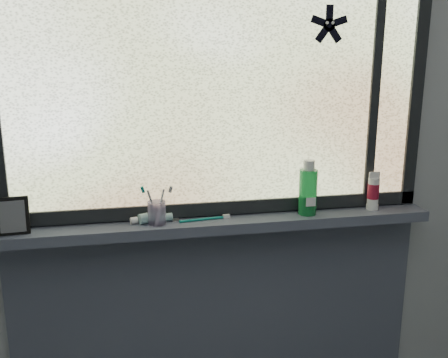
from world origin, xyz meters
TOP-DOWN VIEW (x-y plane):
  - wall_back at (0.00, 1.30)m, footprint 3.00×0.01m
  - windowsill at (0.00, 1.23)m, footprint 1.62×0.14m
  - sill_apron at (0.00, 1.29)m, footprint 1.62×0.02m
  - window_pane at (0.00, 1.28)m, footprint 1.50×0.01m
  - frame_bottom at (0.00, 1.28)m, footprint 1.60×0.03m
  - frame_right at (0.78, 1.28)m, footprint 0.05×0.03m
  - frame_mullion at (0.60, 1.28)m, footprint 0.03×0.03m
  - starfish_sticker at (0.40, 1.27)m, footprint 0.15×0.02m
  - vanity_mirror at (-0.73, 1.21)m, footprint 0.11×0.06m
  - toothpaste_tube at (-0.25, 1.24)m, footprint 0.22×0.11m
  - toothbrush_cup at (-0.24, 1.22)m, footprint 0.07×0.07m
  - toothbrush_lying at (-0.08, 1.23)m, footprint 0.21×0.05m
  - mouthwash_bottle at (0.33, 1.23)m, footprint 0.09×0.09m
  - cream_tube at (0.60, 1.23)m, footprint 0.05×0.05m

SIDE VIEW (x-z plane):
  - sill_apron at x=0.00m, z-range 0.00..0.98m
  - windowsill at x=0.00m, z-range 0.98..1.02m
  - toothbrush_lying at x=-0.08m, z-range 1.02..1.03m
  - toothpaste_tube at x=-0.25m, z-range 1.02..1.06m
  - frame_bottom at x=0.00m, z-range 1.02..1.07m
  - toothbrush_cup at x=-0.24m, z-range 1.02..1.11m
  - vanity_mirror at x=-0.73m, z-range 1.02..1.15m
  - cream_tube at x=0.60m, z-range 1.05..1.16m
  - mouthwash_bottle at x=0.33m, z-range 1.04..1.21m
  - wall_back at x=0.00m, z-range 0.00..2.50m
  - frame_right at x=0.78m, z-range 0.98..2.08m
  - window_pane at x=0.00m, z-range 1.03..2.03m
  - frame_mullion at x=0.60m, z-range 1.03..2.03m
  - starfish_sticker at x=0.40m, z-range 1.65..1.79m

